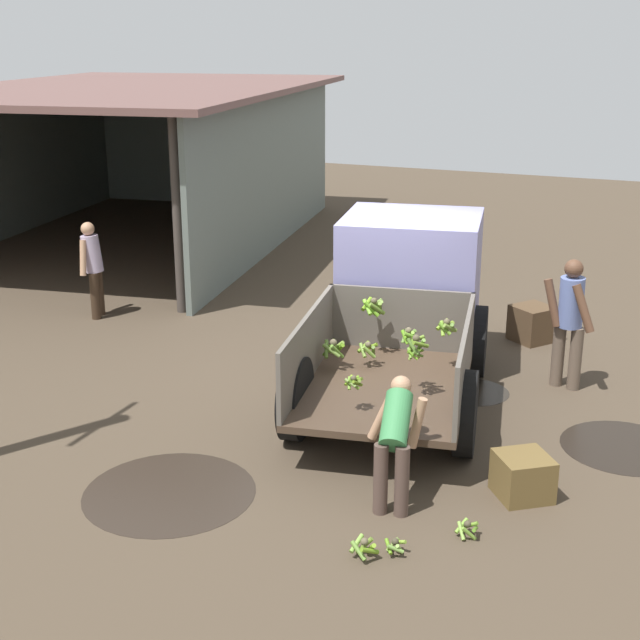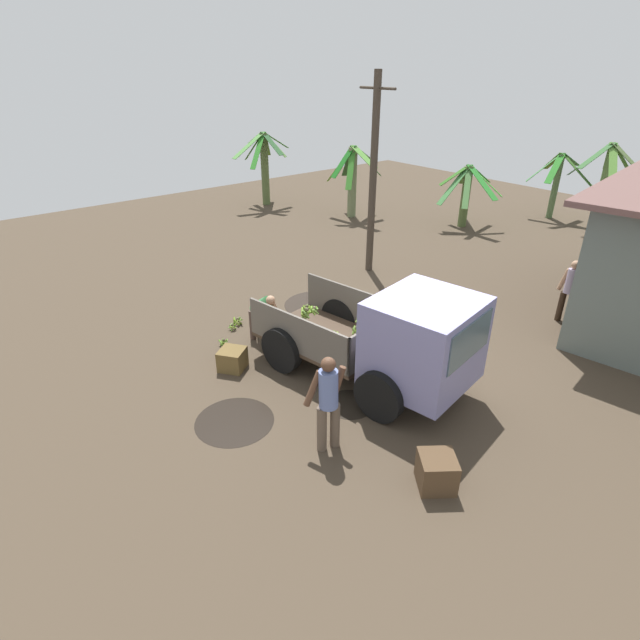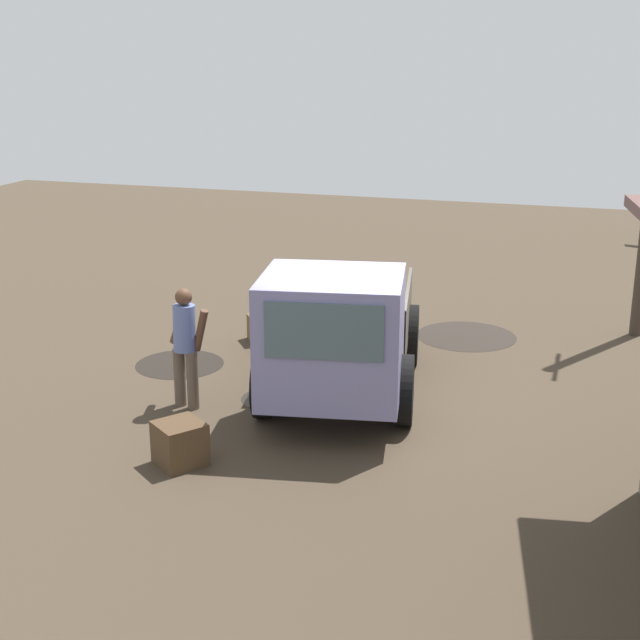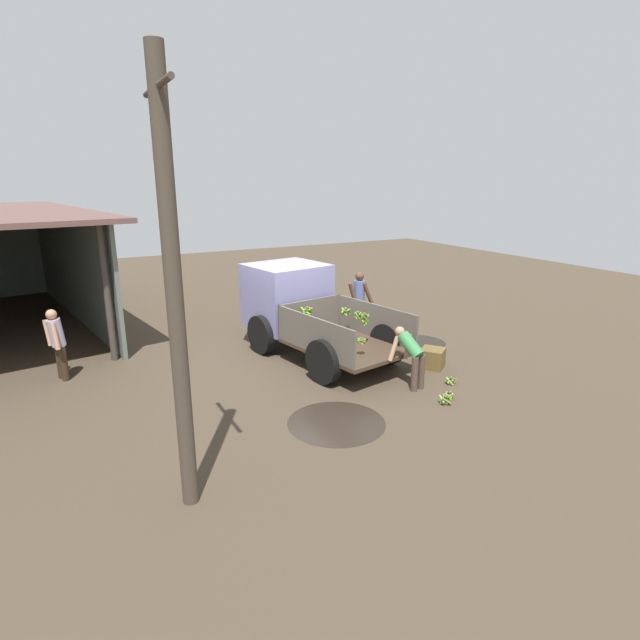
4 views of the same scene
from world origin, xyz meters
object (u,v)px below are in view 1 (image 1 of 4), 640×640
person_foreground_visitor (570,318)px  banana_bunch_on_ground_2 (364,547)px  banana_bunch_on_ground_1 (467,528)px  person_bystander_near_shed (93,265)px  wooden_crate_0 (523,476)px  wooden_crate_1 (532,324)px  cargo_truck (406,294)px  banana_bunch_on_ground_0 (395,545)px  person_worker_loading (395,436)px

person_foreground_visitor → banana_bunch_on_ground_2: size_ratio=6.56×
banana_bunch_on_ground_1 → banana_bunch_on_ground_2: bearing=131.9°
person_bystander_near_shed → wooden_crate_0: 8.08m
person_bystander_near_shed → wooden_crate_1: bearing=174.6°
cargo_truck → banana_bunch_on_ground_0: bearing=-173.6°
person_foreground_visitor → banana_bunch_on_ground_0: person_foreground_visitor is taller
banana_bunch_on_ground_2 → wooden_crate_1: size_ratio=0.49×
person_worker_loading → wooden_crate_0: person_worker_loading is taller
wooden_crate_0 → banana_bunch_on_ground_2: bearing=146.5°
person_bystander_near_shed → wooden_crate_1: person_bystander_near_shed is taller
cargo_truck → wooden_crate_0: cargo_truck is taller
person_bystander_near_shed → wooden_crate_1: 6.86m
person_worker_loading → banana_bunch_on_ground_0: size_ratio=5.91×
wooden_crate_1 → banana_bunch_on_ground_0: bearing=178.9°
banana_bunch_on_ground_0 → banana_bunch_on_ground_2: size_ratio=0.78×
cargo_truck → wooden_crate_1: 2.55m
banana_bunch_on_ground_1 → wooden_crate_1: wooden_crate_1 is taller
banana_bunch_on_ground_1 → wooden_crate_0: (0.95, -0.32, 0.12)m
cargo_truck → banana_bunch_on_ground_2: cargo_truck is taller
banana_bunch_on_ground_2 → person_worker_loading: bearing=3.3°
person_worker_loading → banana_bunch_on_ground_1: size_ratio=5.56×
cargo_truck → wooden_crate_1: (1.99, -1.35, -0.84)m
banana_bunch_on_ground_1 → wooden_crate_1: 5.68m
person_worker_loading → person_bystander_near_shed: size_ratio=0.78×
cargo_truck → banana_bunch_on_ground_1: size_ratio=21.38×
person_foreground_visitor → banana_bunch_on_ground_1: size_ratio=7.87×
cargo_truck → person_worker_loading: bearing=-174.2°
cargo_truck → person_bystander_near_shed: size_ratio=2.99×
cargo_truck → wooden_crate_0: bearing=-152.7°
banana_bunch_on_ground_0 → banana_bunch_on_ground_2: 0.28m
cargo_truck → person_worker_loading: cargo_truck is taller
banana_bunch_on_ground_0 → wooden_crate_0: (1.47, -0.84, 0.12)m
wooden_crate_1 → banana_bunch_on_ground_1: bearing=-175.9°
cargo_truck → banana_bunch_on_ground_2: bearing=-177.0°
person_foreground_visitor → person_bystander_near_shed: 7.37m
banana_bunch_on_ground_1 → person_bystander_near_shed: bearing=59.6°
person_foreground_visitor → wooden_crate_0: person_foreground_visitor is taller
person_worker_loading → wooden_crate_1: size_ratio=2.26×
wooden_crate_0 → person_worker_loading: bearing=118.4°
cargo_truck → person_foreground_visitor: 2.08m
cargo_truck → person_worker_loading: (-3.34, -0.94, -0.39)m
cargo_truck → person_foreground_visitor: cargo_truck is taller
banana_bunch_on_ground_2 → person_foreground_visitor: bearing=-12.7°
person_worker_loading → wooden_crate_1: bearing=-14.2°
person_foreground_visitor → wooden_crate_0: bearing=15.1°
person_worker_loading → wooden_crate_0: 1.38m
person_worker_loading → banana_bunch_on_ground_0: (-0.85, -0.29, -0.62)m
person_bystander_near_shed → person_worker_loading: bearing=130.5°
person_bystander_near_shed → banana_bunch_on_ground_2: (-4.82, -6.32, -0.75)m
person_bystander_near_shed → banana_bunch_on_ground_2: person_bystander_near_shed is taller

